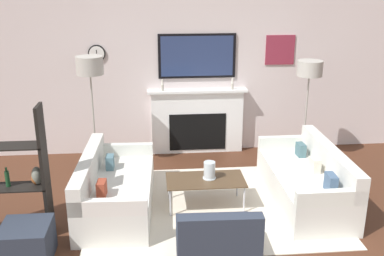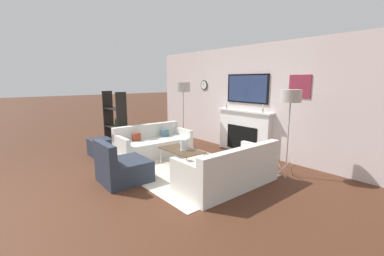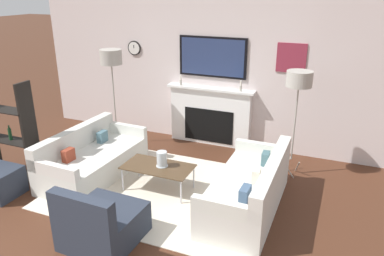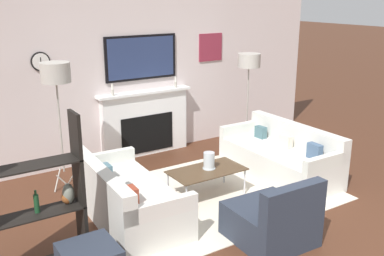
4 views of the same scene
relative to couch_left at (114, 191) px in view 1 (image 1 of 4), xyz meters
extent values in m
cube|color=silver|center=(1.27, 2.07, 1.09)|extent=(7.17, 0.07, 2.70)
cube|color=white|center=(1.27, 1.95, 0.26)|extent=(1.54, 0.16, 1.06)
cube|color=black|center=(1.27, 1.87, 0.11)|extent=(0.95, 0.01, 0.63)
cube|color=white|center=(1.27, 1.93, 0.81)|extent=(1.66, 0.22, 0.04)
cylinder|color=#B2AD9E|center=(0.69, 1.90, 0.88)|extent=(0.04, 0.04, 0.10)
cylinder|color=white|center=(0.69, 1.90, 0.98)|extent=(0.03, 0.03, 0.09)
cylinder|color=#B2AD9E|center=(1.85, 1.90, 0.88)|extent=(0.04, 0.04, 0.10)
cylinder|color=white|center=(1.85, 1.90, 0.98)|extent=(0.03, 0.03, 0.09)
cube|color=black|center=(1.27, 2.02, 1.37)|extent=(1.27, 0.04, 0.72)
cube|color=navy|center=(1.27, 2.00, 1.37)|extent=(1.18, 0.01, 0.65)
cylinder|color=black|center=(-0.34, 2.02, 1.44)|extent=(0.28, 0.02, 0.28)
cylinder|color=silver|center=(-0.34, 2.00, 1.44)|extent=(0.24, 0.00, 0.24)
cube|color=black|center=(-0.34, 2.00, 1.47)|extent=(0.01, 0.00, 0.06)
cube|color=maroon|center=(2.65, 2.02, 1.45)|extent=(0.48, 0.02, 0.48)
cube|color=beige|center=(1.27, 0.00, -0.26)|extent=(3.15, 2.36, 0.01)
cube|color=silver|center=(0.05, 0.00, -0.06)|extent=(0.93, 1.83, 0.41)
cube|color=silver|center=(-0.30, 0.01, 0.31)|extent=(0.23, 1.81, 0.33)
cube|color=silver|center=(0.08, 0.85, 0.23)|extent=(0.86, 0.13, 0.18)
cube|color=silver|center=(0.01, -0.85, 0.23)|extent=(0.86, 0.13, 0.18)
cube|color=slate|center=(-0.07, 0.40, 0.23)|extent=(0.10, 0.18, 0.18)
cube|color=brown|center=(-0.10, -0.40, 0.24)|extent=(0.11, 0.19, 0.19)
cube|color=silver|center=(2.49, 0.00, -0.05)|extent=(0.82, 1.89, 0.43)
cube|color=silver|center=(2.82, 0.00, 0.33)|extent=(0.16, 1.89, 0.33)
cube|color=silver|center=(2.49, -0.90, 0.25)|extent=(0.82, 0.10, 0.18)
cube|color=silver|center=(2.50, 0.89, 0.25)|extent=(0.82, 0.10, 0.18)
cube|color=#435C79|center=(2.62, -0.57, 0.27)|extent=(0.11, 0.22, 0.22)
cube|color=beige|center=(2.62, 0.00, 0.26)|extent=(0.12, 0.20, 0.19)
cube|color=#44656D|center=(2.62, 0.56, 0.26)|extent=(0.11, 0.19, 0.19)
cube|color=#282F3C|center=(1.13, -1.30, -0.07)|extent=(0.82, 0.85, 0.40)
cube|color=#282F3C|center=(1.12, -1.65, 0.32)|extent=(0.80, 0.16, 0.38)
cube|color=#4C3823|center=(1.18, -0.01, 0.11)|extent=(1.01, 0.54, 0.02)
cylinder|color=#B7B7BC|center=(0.71, -0.24, -0.08)|extent=(0.02, 0.02, 0.37)
cylinder|color=#B7B7BC|center=(1.65, -0.24, -0.08)|extent=(0.02, 0.02, 0.37)
cylinder|color=#B7B7BC|center=(0.71, 0.22, -0.08)|extent=(0.02, 0.02, 0.37)
cylinder|color=#B7B7BC|center=(1.65, 0.22, -0.08)|extent=(0.02, 0.02, 0.37)
cylinder|color=silver|center=(1.23, 0.02, 0.23)|extent=(0.15, 0.15, 0.23)
cylinder|color=silver|center=(1.23, 0.02, 0.18)|extent=(0.08, 0.08, 0.13)
cylinder|color=silver|center=(1.23, 0.02, 0.13)|extent=(0.17, 0.17, 0.01)
cylinder|color=#9E998E|center=(-0.25, 1.28, -0.13)|extent=(0.09, 0.23, 0.29)
cylinder|color=#9E998E|center=(-0.44, 1.32, -0.13)|extent=(0.17, 0.19, 0.29)
cylinder|color=#9E998E|center=(-0.38, 1.14, -0.13)|extent=(0.23, 0.07, 0.29)
cylinder|color=#9E998E|center=(-0.36, 1.24, 0.64)|extent=(0.02, 0.02, 1.25)
cylinder|color=#B2ADA3|center=(-0.36, 1.24, 1.39)|extent=(0.39, 0.39, 0.26)
cylinder|color=#9E998E|center=(3.00, 1.28, -0.13)|extent=(0.09, 0.23, 0.27)
cylinder|color=#9E998E|center=(2.82, 1.32, -0.13)|extent=(0.17, 0.19, 0.27)
cylinder|color=#9E998E|center=(2.87, 1.14, -0.13)|extent=(0.23, 0.07, 0.27)
cylinder|color=#9E998E|center=(2.90, 1.24, 0.59)|extent=(0.02, 0.02, 1.18)
cylinder|color=#B2ADA3|center=(2.90, 1.24, 1.29)|extent=(0.38, 0.38, 0.23)
cube|color=black|center=(-0.71, -0.47, 0.51)|extent=(0.04, 0.28, 1.56)
cube|color=black|center=(-1.15, -0.47, -0.24)|extent=(0.92, 0.28, 0.02)
cube|color=black|center=(-1.15, -0.47, 0.34)|extent=(0.92, 0.28, 0.01)
cube|color=black|center=(-1.15, -0.47, 0.83)|extent=(0.92, 0.28, 0.02)
ellipsoid|color=#995125|center=(-0.83, -0.43, 0.41)|extent=(0.11, 0.11, 0.14)
ellipsoid|color=gray|center=(-0.81, -0.44, 0.45)|extent=(0.12, 0.12, 0.22)
cylinder|color=#194223|center=(-1.13, -0.46, 0.44)|extent=(0.05, 0.05, 0.19)
cylinder|color=#194223|center=(-1.13, -0.46, 0.55)|extent=(0.02, 0.02, 0.05)
cube|color=#282F3C|center=(-0.84, -1.02, -0.06)|extent=(0.51, 0.51, 0.41)
camera|label=1|loc=(0.53, -5.25, 2.60)|focal=42.00mm
camera|label=2|loc=(5.40, -3.23, 1.58)|focal=24.00mm
camera|label=3|loc=(3.50, -4.32, 2.57)|focal=35.00mm
camera|label=4|loc=(-2.00, -4.58, 2.39)|focal=42.00mm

